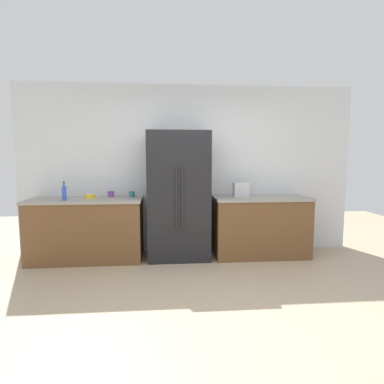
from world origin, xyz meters
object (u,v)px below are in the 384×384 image
Objects in this scene: toaster at (241,190)px; cup_a at (111,194)px; cup_b at (132,194)px; bowl_a at (90,197)px; refrigerator at (178,196)px; bottle_a at (64,193)px.

toaster reaches higher than cup_a.
cup_a and cup_b have the same top height.
cup_b reaches higher than bowl_a.
cup_a is at bearing 29.97° from bowl_a.
refrigerator is 7.10× the size of bottle_a.
cup_a is at bearing 176.14° from toaster.
bottle_a is 2.76× the size of cup_a.
toaster is 1.66m from cup_b.
cup_b is at bearing 18.97° from bottle_a.
bottle_a is 0.95m from cup_b.
toaster is 2.39× the size of cup_a.
refrigerator is 0.72m from cup_b.
toaster reaches higher than cup_b.
refrigerator is 1.61m from bottle_a.
refrigerator is 12.10× the size of bowl_a.
refrigerator reaches higher than cup_a.
refrigerator reaches higher than cup_b.
bottle_a reaches higher than bowl_a.
bottle_a is (-2.55, -0.19, -0.00)m from toaster.
bottle_a is (-1.60, -0.14, 0.08)m from refrigerator.
cup_b is 0.61m from bowl_a.
cup_a is 0.31m from cup_b.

